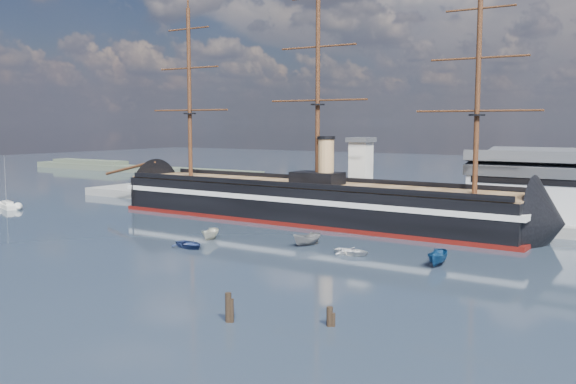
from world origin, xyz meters
The scene contains 13 objects.
ground centered at (0.00, 40.00, 0.00)m, with size 600.00×600.00×0.00m, color #222F3C.
quay centered at (10.00, 76.00, 0.00)m, with size 180.00×18.00×2.00m, color slate.
quay_tower centered at (3.00, 73.00, 9.75)m, with size 5.00×5.00×15.00m.
shoreline centered at (-139.23, 135.00, 1.45)m, with size 120.00×10.00×4.00m.
warship centered at (-3.94, 60.00, 4.04)m, with size 113.03×17.92×53.94m.
sailboat centered at (-71.68, 37.74, 0.79)m, with size 8.08×4.75×12.42m.
motorboat_a centered at (-5.30, 32.52, 0.00)m, with size 6.08×2.23×2.43m, color beige.
motorboat_b centered at (-3.72, 25.44, 0.00)m, with size 3.73×1.49×1.74m, color navy.
motorboat_c centered at (11.31, 37.31, 0.00)m, with size 6.53×2.39×2.61m, color slate.
motorboat_e centered at (20.88, 34.90, 0.00)m, with size 3.42×1.37×1.60m, color silver.
motorboat_f centered at (34.59, 34.64, 0.00)m, with size 6.87×2.52×2.75m, color navy.
piling_near_right centered at (25.78, -1.55, 0.00)m, with size 0.64×0.64×3.76m, color black.
piling_far_right centered at (35.03, 2.96, 0.00)m, with size 0.64×0.64×2.66m, color black.
Camera 1 is at (65.57, -51.20, 20.19)m, focal length 40.00 mm.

